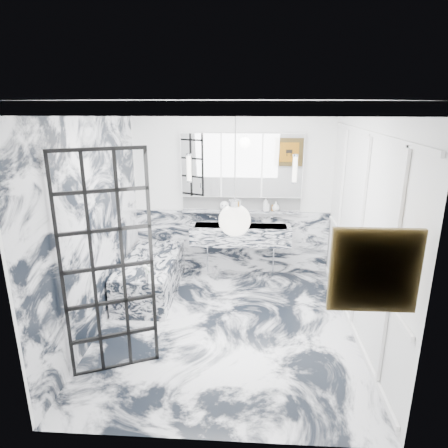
# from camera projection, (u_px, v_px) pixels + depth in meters

# --- Properties ---
(floor) EXTENTS (3.60, 3.60, 0.00)m
(floor) POSITION_uv_depth(u_px,v_px,m) (225.00, 327.00, 5.15)
(floor) COLOR silver
(floor) RESTS_ON ground
(ceiling) EXTENTS (3.60, 3.60, 0.00)m
(ceiling) POSITION_uv_depth(u_px,v_px,m) (226.00, 100.00, 4.31)
(ceiling) COLOR white
(ceiling) RESTS_ON wall_back
(wall_back) EXTENTS (3.60, 0.00, 3.60)m
(wall_back) POSITION_uv_depth(u_px,v_px,m) (232.00, 190.00, 6.44)
(wall_back) COLOR white
(wall_back) RESTS_ON floor
(wall_front) EXTENTS (3.60, 0.00, 3.60)m
(wall_front) POSITION_uv_depth(u_px,v_px,m) (211.00, 294.00, 3.01)
(wall_front) COLOR white
(wall_front) RESTS_ON floor
(wall_left) EXTENTS (0.00, 3.60, 3.60)m
(wall_left) POSITION_uv_depth(u_px,v_px,m) (94.00, 221.00, 4.83)
(wall_left) COLOR white
(wall_left) RESTS_ON floor
(wall_right) EXTENTS (0.00, 3.60, 3.60)m
(wall_right) POSITION_uv_depth(u_px,v_px,m) (363.00, 226.00, 4.63)
(wall_right) COLOR white
(wall_right) RESTS_ON floor
(marble_clad_back) EXTENTS (3.18, 0.05, 1.05)m
(marble_clad_back) POSITION_uv_depth(u_px,v_px,m) (232.00, 242.00, 6.68)
(marble_clad_back) COLOR silver
(marble_clad_back) RESTS_ON floor
(marble_clad_left) EXTENTS (0.02, 3.56, 2.68)m
(marble_clad_left) POSITION_uv_depth(u_px,v_px,m) (95.00, 226.00, 4.84)
(marble_clad_left) COLOR silver
(marble_clad_left) RESTS_ON floor
(panel_molding) EXTENTS (0.03, 3.40, 2.30)m
(panel_molding) POSITION_uv_depth(u_px,v_px,m) (360.00, 234.00, 4.66)
(panel_molding) COLOR white
(panel_molding) RESTS_ON floor
(soap_bottle_a) EXTENTS (0.10, 0.10, 0.23)m
(soap_bottle_a) POSITION_uv_depth(u_px,v_px,m) (266.00, 204.00, 6.38)
(soap_bottle_a) COLOR #8C5919
(soap_bottle_a) RESTS_ON ledge
(soap_bottle_b) EXTENTS (0.10, 0.11, 0.18)m
(soap_bottle_b) POSITION_uv_depth(u_px,v_px,m) (266.00, 205.00, 6.39)
(soap_bottle_b) COLOR #4C4C51
(soap_bottle_b) RESTS_ON ledge
(soap_bottle_c) EXTENTS (0.13, 0.13, 0.16)m
(soap_bottle_c) POSITION_uv_depth(u_px,v_px,m) (276.00, 206.00, 6.38)
(soap_bottle_c) COLOR silver
(soap_bottle_c) RESTS_ON ledge
(face_pot) EXTENTS (0.15, 0.15, 0.15)m
(face_pot) POSITION_uv_depth(u_px,v_px,m) (224.00, 206.00, 6.43)
(face_pot) COLOR white
(face_pot) RESTS_ON ledge
(amber_bottle) EXTENTS (0.04, 0.04, 0.10)m
(amber_bottle) POSITION_uv_depth(u_px,v_px,m) (273.00, 208.00, 6.39)
(amber_bottle) COLOR #8C5919
(amber_bottle) RESTS_ON ledge
(flower_vase) EXTENTS (0.08, 0.08, 0.12)m
(flower_vase) POSITION_uv_depth(u_px,v_px,m) (149.00, 277.00, 5.16)
(flower_vase) COLOR silver
(flower_vase) RESTS_ON bathtub
(crittall_door) EXTENTS (0.82, 0.39, 2.37)m
(crittall_door) POSITION_uv_depth(u_px,v_px,m) (108.00, 267.00, 4.03)
(crittall_door) COLOR black
(crittall_door) RESTS_ON floor
(artwork) EXTENTS (0.55, 0.05, 0.55)m
(artwork) POSITION_uv_depth(u_px,v_px,m) (375.00, 271.00, 2.92)
(artwork) COLOR orange
(artwork) RESTS_ON wall_front
(pendant_light) EXTENTS (0.26, 0.26, 0.26)m
(pendant_light) POSITION_uv_depth(u_px,v_px,m) (235.00, 220.00, 3.26)
(pendant_light) COLOR white
(pendant_light) RESTS_ON ceiling
(trough_sink) EXTENTS (1.60, 0.45, 0.30)m
(trough_sink) POSITION_uv_depth(u_px,v_px,m) (241.00, 235.00, 6.40)
(trough_sink) COLOR silver
(trough_sink) RESTS_ON wall_back
(ledge) EXTENTS (1.90, 0.14, 0.04)m
(ledge) POSITION_uv_depth(u_px,v_px,m) (241.00, 211.00, 6.46)
(ledge) COLOR silver
(ledge) RESTS_ON wall_back
(subway_tile) EXTENTS (1.90, 0.03, 0.23)m
(subway_tile) POSITION_uv_depth(u_px,v_px,m) (241.00, 202.00, 6.47)
(subway_tile) COLOR white
(subway_tile) RESTS_ON wall_back
(mirror_cabinet) EXTENTS (1.90, 0.16, 1.00)m
(mirror_cabinet) POSITION_uv_depth(u_px,v_px,m) (242.00, 165.00, 6.24)
(mirror_cabinet) COLOR white
(mirror_cabinet) RESTS_ON wall_back
(sconce_left) EXTENTS (0.07, 0.07, 0.40)m
(sconce_left) POSITION_uv_depth(u_px,v_px,m) (189.00, 168.00, 6.21)
(sconce_left) COLOR white
(sconce_left) RESTS_ON mirror_cabinet
(sconce_right) EXTENTS (0.07, 0.07, 0.40)m
(sconce_right) POSITION_uv_depth(u_px,v_px,m) (295.00, 169.00, 6.11)
(sconce_right) COLOR white
(sconce_right) RESTS_ON mirror_cabinet
(bathtub) EXTENTS (0.75, 1.65, 0.55)m
(bathtub) POSITION_uv_depth(u_px,v_px,m) (151.00, 276.00, 5.99)
(bathtub) COLOR silver
(bathtub) RESTS_ON floor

